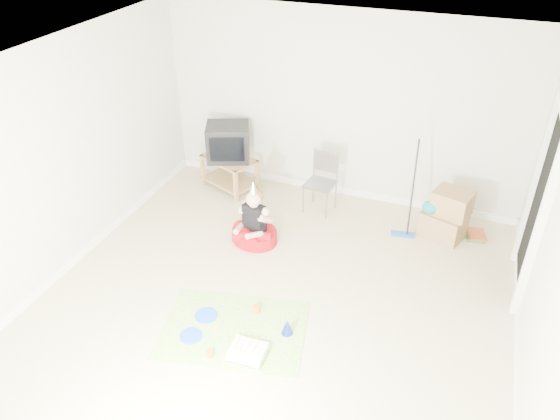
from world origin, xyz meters
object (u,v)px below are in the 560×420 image
(folding_chair, at_px, (320,184))
(seated_woman, at_px, (255,228))
(crt_tv, at_px, (228,142))
(cardboard_boxes, at_px, (446,215))
(birthday_cake, at_px, (248,352))
(tv_stand, at_px, (230,170))

(folding_chair, bearing_deg, seated_woman, -118.98)
(seated_woman, bearing_deg, folding_chair, 61.02)
(crt_tv, height_order, cardboard_boxes, crt_tv)
(cardboard_boxes, xyz_separation_m, seated_woman, (-2.22, -0.95, -0.13))
(folding_chair, relative_size, birthday_cake, 2.39)
(cardboard_boxes, bearing_deg, folding_chair, 178.46)
(crt_tv, bearing_deg, tv_stand, 0.00)
(folding_chair, relative_size, cardboard_boxes, 1.29)
(tv_stand, xyz_separation_m, birthday_cake, (1.55, -2.94, -0.24))
(folding_chair, bearing_deg, tv_stand, 174.47)
(folding_chair, bearing_deg, crt_tv, 174.47)
(cardboard_boxes, bearing_deg, crt_tv, 176.63)
(cardboard_boxes, relative_size, birthday_cake, 1.85)
(crt_tv, xyz_separation_m, birthday_cake, (1.55, -2.94, -0.69))
(folding_chair, height_order, seated_woman, seated_woman)
(crt_tv, bearing_deg, seated_woman, -74.46)
(tv_stand, xyz_separation_m, folding_chair, (1.42, -0.14, 0.12))
(tv_stand, bearing_deg, birthday_cake, -62.22)
(crt_tv, xyz_separation_m, folding_chair, (1.42, -0.14, -0.33))
(tv_stand, distance_m, seated_woman, 1.43)
(tv_stand, height_order, crt_tv, crt_tv)
(crt_tv, distance_m, birthday_cake, 3.39)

